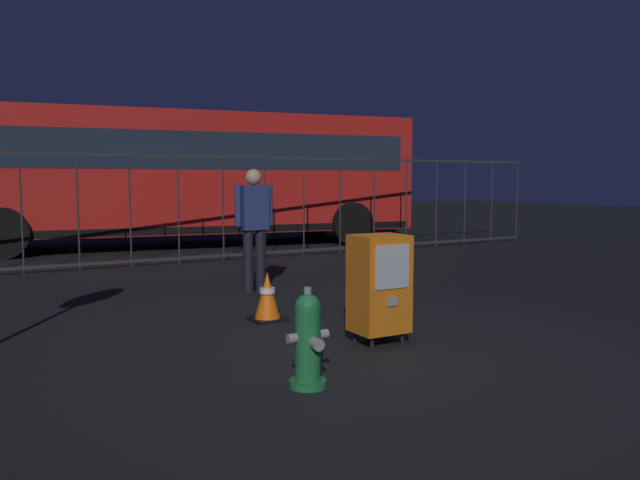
% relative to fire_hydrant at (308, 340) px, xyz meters
% --- Properties ---
extents(ground_plane, '(60.00, 60.00, 0.00)m').
position_rel_fire_hydrant_xyz_m(ground_plane, '(0.74, 0.46, -0.35)').
color(ground_plane, black).
extents(fire_hydrant, '(0.33, 0.32, 0.75)m').
position_rel_fire_hydrant_xyz_m(fire_hydrant, '(0.00, 0.00, 0.00)').
color(fire_hydrant, '#1E7238').
rests_on(fire_hydrant, ground_plane).
extents(newspaper_box_primary, '(0.48, 0.42, 1.02)m').
position_rel_fire_hydrant_xyz_m(newspaper_box_primary, '(1.15, 0.74, 0.22)').
color(newspaper_box_primary, black).
rests_on(newspaper_box_primary, ground_plane).
extents(pedestrian, '(0.55, 0.22, 1.67)m').
position_rel_fire_hydrant_xyz_m(pedestrian, '(1.23, 3.82, 0.60)').
color(pedestrian, black).
rests_on(pedestrian, ground_plane).
extents(traffic_cone, '(0.36, 0.36, 0.53)m').
position_rel_fire_hydrant_xyz_m(traffic_cone, '(0.65, 2.13, -0.09)').
color(traffic_cone, black).
rests_on(traffic_cone, ground_plane).
extents(fence_barrier, '(18.03, 0.04, 2.00)m').
position_rel_fire_hydrant_xyz_m(fence_barrier, '(0.74, 7.12, 0.67)').
color(fence_barrier, '#2D2D33').
rests_on(fence_barrier, ground_plane).
extents(bus_near, '(10.75, 4.01, 3.00)m').
position_rel_fire_hydrant_xyz_m(bus_near, '(2.21, 10.12, 1.36)').
color(bus_near, red).
rests_on(bus_near, ground_plane).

